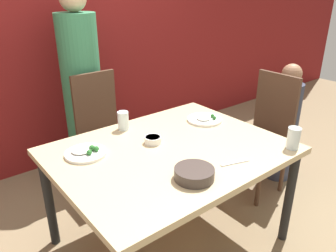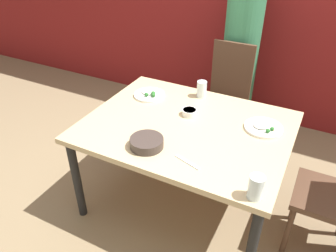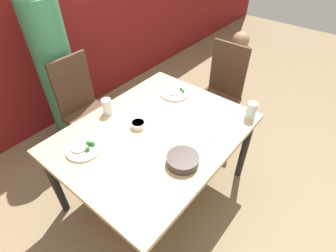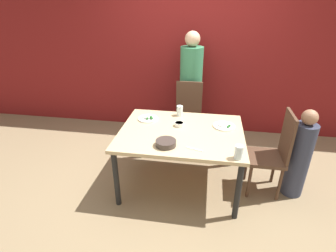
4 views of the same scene
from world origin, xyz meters
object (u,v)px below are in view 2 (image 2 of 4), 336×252
object	(u,v)px
person_adult	(239,59)
bowl_curry	(147,142)
plate_rice_adult	(149,94)
chair_adult_spot	(226,96)
glass_water_tall	(202,89)

from	to	relation	value
person_adult	bowl_curry	xyz separation A→B (m)	(-0.12, -1.57, -0.02)
bowl_curry	plate_rice_adult	distance (m)	0.68
chair_adult_spot	glass_water_tall	distance (m)	0.53
person_adult	plate_rice_adult	bearing A→B (deg)	-114.54
person_adult	bowl_curry	world-z (taller)	person_adult
person_adult	glass_water_tall	xyz separation A→B (m)	(-0.07, -0.79, 0.01)
chair_adult_spot	person_adult	size ratio (longest dim) A/B	0.60
chair_adult_spot	plate_rice_adult	world-z (taller)	chair_adult_spot
person_adult	plate_rice_adult	size ratio (longest dim) A/B	6.77
bowl_curry	glass_water_tall	xyz separation A→B (m)	(0.05, 0.78, 0.03)
bowl_curry	glass_water_tall	world-z (taller)	glass_water_tall
glass_water_tall	chair_adult_spot	bearing A→B (deg)	81.65
chair_adult_spot	glass_water_tall	world-z (taller)	chair_adult_spot
glass_water_tall	person_adult	bearing A→B (deg)	85.12
chair_adult_spot	bowl_curry	size ratio (longest dim) A/B	4.77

